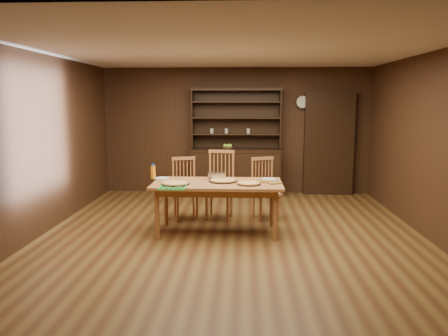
{
  "coord_description": "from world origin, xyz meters",
  "views": [
    {
      "loc": [
        0.17,
        -6.11,
        1.92
      ],
      "look_at": [
        -0.14,
        0.4,
        0.92
      ],
      "focal_mm": 35.0,
      "sensor_mm": 36.0,
      "label": 1
    }
  ],
  "objects_px": {
    "china_hutch": "(236,166)",
    "chair_left": "(185,186)",
    "chair_right": "(264,186)",
    "juice_bottle": "(153,172)",
    "chair_center": "(220,182)",
    "dining_table": "(217,188)"
  },
  "relations": [
    {
      "from": "chair_right",
      "to": "juice_bottle",
      "type": "distance_m",
      "value": 1.85
    },
    {
      "from": "china_hutch",
      "to": "chair_right",
      "type": "relative_size",
      "value": 2.17
    },
    {
      "from": "china_hutch",
      "to": "chair_left",
      "type": "relative_size",
      "value": 2.16
    },
    {
      "from": "chair_center",
      "to": "chair_right",
      "type": "height_order",
      "value": "chair_center"
    },
    {
      "from": "chair_left",
      "to": "chair_right",
      "type": "relative_size",
      "value": 1.0
    },
    {
      "from": "chair_left",
      "to": "chair_center",
      "type": "distance_m",
      "value": 0.59
    },
    {
      "from": "chair_right",
      "to": "juice_bottle",
      "type": "height_order",
      "value": "chair_right"
    },
    {
      "from": "chair_center",
      "to": "juice_bottle",
      "type": "height_order",
      "value": "chair_center"
    },
    {
      "from": "dining_table",
      "to": "chair_right",
      "type": "relative_size",
      "value": 1.87
    },
    {
      "from": "china_hutch",
      "to": "juice_bottle",
      "type": "xyz_separation_m",
      "value": [
        -1.21,
        -2.4,
        0.26
      ]
    },
    {
      "from": "china_hutch",
      "to": "chair_center",
      "type": "bearing_deg",
      "value": -97.1
    },
    {
      "from": "chair_left",
      "to": "juice_bottle",
      "type": "height_order",
      "value": "chair_left"
    },
    {
      "from": "chair_left",
      "to": "chair_right",
      "type": "height_order",
      "value": "chair_left"
    },
    {
      "from": "chair_right",
      "to": "china_hutch",
      "type": "bearing_deg",
      "value": 84.5
    },
    {
      "from": "dining_table",
      "to": "chair_left",
      "type": "bearing_deg",
      "value": 126.17
    },
    {
      "from": "chair_right",
      "to": "juice_bottle",
      "type": "bearing_deg",
      "value": 178.6
    },
    {
      "from": "dining_table",
      "to": "juice_bottle",
      "type": "height_order",
      "value": "juice_bottle"
    },
    {
      "from": "juice_bottle",
      "to": "china_hutch",
      "type": "bearing_deg",
      "value": 63.23
    },
    {
      "from": "china_hutch",
      "to": "juice_bottle",
      "type": "bearing_deg",
      "value": -116.77
    },
    {
      "from": "china_hutch",
      "to": "juice_bottle",
      "type": "distance_m",
      "value": 2.7
    },
    {
      "from": "chair_left",
      "to": "juice_bottle",
      "type": "bearing_deg",
      "value": -143.8
    },
    {
      "from": "chair_right",
      "to": "dining_table",
      "type": "bearing_deg",
      "value": -150.76
    }
  ]
}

